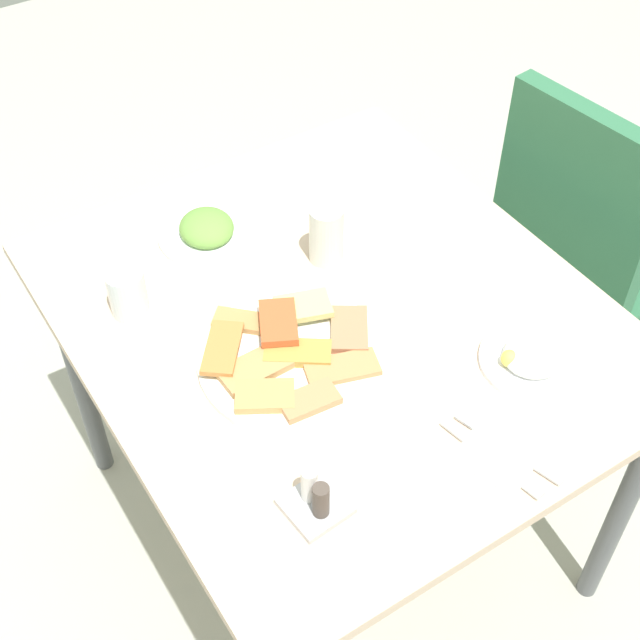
{
  "coord_description": "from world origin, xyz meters",
  "views": [
    {
      "loc": [
        0.95,
        -0.65,
        1.92
      ],
      "look_at": [
        0.02,
        -0.05,
        0.77
      ],
      "focal_mm": 50.09,
      "sensor_mm": 36.0,
      "label": 1
    }
  ],
  "objects": [
    {
      "name": "pide_platter",
      "position": [
        0.06,
        -0.13,
        0.75
      ],
      "size": [
        0.34,
        0.34,
        0.04
      ],
      "color": "white",
      "rests_on": "dining_table"
    },
    {
      "name": "dining_table",
      "position": [
        0.0,
        0.0,
        0.65
      ],
      "size": [
        1.05,
        0.92,
        0.74
      ],
      "color": "beige",
      "rests_on": "ground_plane"
    },
    {
      "name": "spoon",
      "position": [
        0.41,
        0.06,
        0.74
      ],
      "size": [
        0.2,
        0.07,
        0.0
      ],
      "primitive_type": "cube",
      "rotation": [
        0.0,
        0.0,
        0.27
      ],
      "color": "silver",
      "rests_on": "paper_napkin"
    },
    {
      "name": "ground_plane",
      "position": [
        0.0,
        0.0,
        0.0
      ],
      "size": [
        6.0,
        6.0,
        0.0
      ],
      "primitive_type": "plane",
      "color": "#B0B0A4"
    },
    {
      "name": "drinking_glass",
      "position": [
        -0.21,
        -0.32,
        0.78
      ],
      "size": [
        0.07,
        0.07,
        0.09
      ],
      "primitive_type": "cylinder",
      "color": "silver",
      "rests_on": "dining_table"
    },
    {
      "name": "fork",
      "position": [
        0.41,
        0.03,
        0.74
      ],
      "size": [
        0.2,
        0.05,
        0.0
      ],
      "primitive_type": "cube",
      "rotation": [
        0.0,
        0.0,
        0.18
      ],
      "color": "silver",
      "rests_on": "paper_napkin"
    },
    {
      "name": "dining_chair",
      "position": [
        -0.06,
        0.77,
        0.51
      ],
      "size": [
        0.47,
        0.47,
        0.91
      ],
      "color": "#2F6A47",
      "rests_on": "ground_plane"
    },
    {
      "name": "condiment_caddy",
      "position": [
        0.33,
        -0.26,
        0.76
      ],
      "size": [
        0.1,
        0.1,
        0.08
      ],
      "color": "#B2B2B7",
      "rests_on": "dining_table"
    },
    {
      "name": "paper_napkin",
      "position": [
        0.41,
        0.05,
        0.74
      ],
      "size": [
        0.15,
        0.15,
        0.0
      ],
      "primitive_type": "cube",
      "rotation": [
        0.0,
        0.0,
        0.36
      ],
      "color": "white",
      "rests_on": "dining_table"
    },
    {
      "name": "salad_plate_rice",
      "position": [
        0.29,
        0.22,
        0.75
      ],
      "size": [
        0.19,
        0.19,
        0.05
      ],
      "color": "white",
      "rests_on": "dining_table"
    },
    {
      "name": "soda_can",
      "position": [
        -0.14,
        0.07,
        0.8
      ],
      "size": [
        0.09,
        0.09,
        0.12
      ],
      "primitive_type": "cylinder",
      "rotation": [
        0.0,
        0.0,
        5.08
      ],
      "color": "silver",
      "rests_on": "dining_table"
    },
    {
      "name": "salad_plate_greens",
      "position": [
        -0.32,
        -0.1,
        0.75
      ],
      "size": [
        0.2,
        0.2,
        0.05
      ],
      "color": "white",
      "rests_on": "dining_table"
    }
  ]
}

